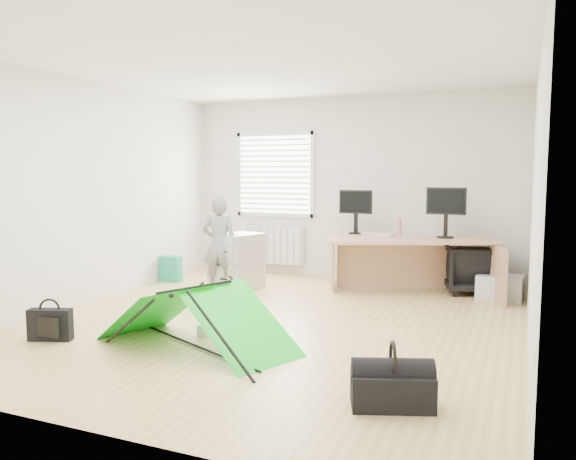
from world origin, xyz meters
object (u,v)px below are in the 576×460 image
at_px(filing_cabinet, 237,261).
at_px(monitor_left, 356,218).
at_px(desk, 410,267).
at_px(kite, 196,318).
at_px(laptop_bag, 50,325).
at_px(duffel_bag, 392,390).
at_px(person, 220,245).
at_px(office_chair, 473,269).
at_px(storage_crate, 500,287).
at_px(monitor_right, 446,220).
at_px(thermos, 399,227).

relative_size(filing_cabinet, monitor_left, 1.62).
height_order(desk, kite, desk).
height_order(monitor_left, laptop_bag, monitor_left).
relative_size(desk, monitor_left, 4.60).
xyz_separation_m(filing_cabinet, duffel_bag, (2.81, -3.03, -0.26)).
bearing_deg(filing_cabinet, person, -90.23).
xyz_separation_m(kite, duffel_bag, (1.93, -0.59, -0.16)).
distance_m(person, laptop_bag, 2.57).
xyz_separation_m(office_chair, duffel_bag, (-0.18, -4.01, -0.20)).
bearing_deg(office_chair, storage_crate, 130.21).
xyz_separation_m(filing_cabinet, monitor_right, (2.65, 0.83, 0.60)).
bearing_deg(office_chair, laptop_bag, 32.17).
distance_m(filing_cabinet, laptop_bag, 2.84).
height_order(desk, filing_cabinet, filing_cabinet).
xyz_separation_m(person, duffel_bag, (2.90, -2.73, -0.52)).
relative_size(desk, kite, 1.18).
relative_size(monitor_left, duffel_bag, 0.84).
bearing_deg(monitor_right, duffel_bag, -87.72).
distance_m(person, duffel_bag, 4.02).
height_order(office_chair, kite, office_chair).
distance_m(thermos, person, 2.43).
bearing_deg(office_chair, monitor_right, 8.80).
bearing_deg(kite, thermos, 94.87).
bearing_deg(person, monitor_right, -171.48).
height_order(person, duffel_bag, person).
bearing_deg(thermos, person, -151.67).
height_order(thermos, person, person).
height_order(monitor_right, storage_crate, monitor_right).
relative_size(kite, laptop_bag, 4.48).
xyz_separation_m(thermos, office_chair, (0.96, 0.13, -0.52)).
height_order(filing_cabinet, laptop_bag, filing_cabinet).
bearing_deg(storage_crate, duffel_bag, -98.15).
distance_m(monitor_right, duffel_bag, 3.95).
bearing_deg(monitor_left, thermos, 4.38).
xyz_separation_m(monitor_left, kite, (-0.55, -3.27, -0.67)).
bearing_deg(kite, desk, 89.53).
relative_size(monitor_left, office_chair, 0.66).
bearing_deg(filing_cabinet, storage_crate, 29.42).
bearing_deg(duffel_bag, storage_crate, 61.72).
xyz_separation_m(filing_cabinet, person, (-0.09, -0.30, 0.26)).
bearing_deg(person, storage_crate, -177.15).
relative_size(filing_cabinet, kite, 0.42).
distance_m(person, kite, 2.38).
bearing_deg(monitor_left, storage_crate, -0.48).
relative_size(desk, monitor_right, 4.25).
bearing_deg(office_chair, person, 7.64).
bearing_deg(monitor_left, laptop_bag, -115.80).
bearing_deg(thermos, filing_cabinet, -157.30).
distance_m(monitor_right, thermos, 0.63).
height_order(monitor_right, person, person).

